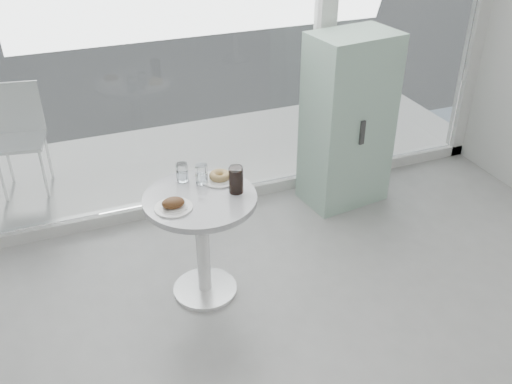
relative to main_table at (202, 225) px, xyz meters
name	(u,v)px	position (x,y,z in m)	size (l,w,h in m)	color
main_table	(202,225)	(0.00, 0.00, 0.00)	(0.72, 0.72, 0.77)	white
patio_deck	(197,157)	(0.50, 1.90, -0.53)	(5.60, 1.60, 0.05)	silver
mint_cabinet	(348,121)	(1.48, 0.76, 0.17)	(0.72, 0.53, 1.45)	#96C0A8
patio_chair	(20,131)	(-1.05, 1.88, 0.03)	(0.47, 0.47, 0.93)	white
plate_fritter	(174,205)	(-0.18, -0.07, 0.25)	(0.23, 0.23, 0.07)	white
plate_donut	(220,177)	(0.18, 0.16, 0.24)	(0.24, 0.24, 0.06)	white
water_tumbler_a	(182,173)	(-0.05, 0.23, 0.28)	(0.08, 0.08, 0.13)	white
water_tumbler_b	(202,175)	(0.06, 0.16, 0.28)	(0.08, 0.08, 0.13)	white
cola_glass	(236,180)	(0.23, -0.03, 0.30)	(0.09, 0.09, 0.18)	white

